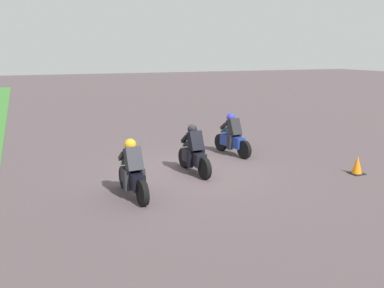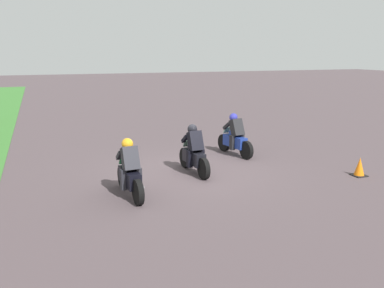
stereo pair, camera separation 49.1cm
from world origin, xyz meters
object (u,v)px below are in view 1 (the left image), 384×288
(rider_lane_a, at_px, (232,138))
(rider_lane_b, at_px, (194,153))
(traffic_cone, at_px, (357,166))
(rider_lane_c, at_px, (133,173))

(rider_lane_a, distance_m, rider_lane_b, 2.73)
(rider_lane_a, relative_size, traffic_cone, 3.62)
(rider_lane_b, distance_m, traffic_cone, 5.01)
(rider_lane_b, bearing_deg, rider_lane_a, -56.83)
(rider_lane_b, xyz_separation_m, traffic_cone, (-2.02, -4.57, -0.36))
(rider_lane_b, distance_m, rider_lane_c, 2.65)
(rider_lane_c, distance_m, traffic_cone, 6.89)
(rider_lane_a, height_order, traffic_cone, rider_lane_a)
(rider_lane_c, bearing_deg, traffic_cone, -99.53)
(traffic_cone, bearing_deg, rider_lane_c, 84.48)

